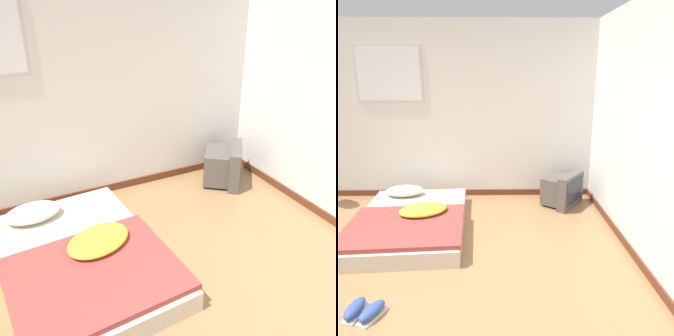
% 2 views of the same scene
% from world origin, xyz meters
% --- Properties ---
extents(ground_plane, '(20.00, 20.00, 0.00)m').
position_xyz_m(ground_plane, '(0.00, 0.00, 0.00)').
color(ground_plane, '#997047').
extents(wall_back, '(7.21, 0.08, 2.60)m').
position_xyz_m(wall_back, '(-0.01, 2.75, 1.29)').
color(wall_back, white).
rests_on(wall_back, ground_plane).
extents(mattress_bed, '(1.39, 1.93, 0.33)m').
position_xyz_m(mattress_bed, '(-0.09, 1.52, 0.12)').
color(mattress_bed, beige).
rests_on(mattress_bed, ground_plane).
extents(crt_tv, '(0.66, 0.69, 0.48)m').
position_xyz_m(crt_tv, '(1.91, 2.29, 0.23)').
color(crt_tv, '#56514C').
rests_on(crt_tv, ground_plane).
extents(sneaker_pair, '(0.32, 0.31, 0.10)m').
position_xyz_m(sneaker_pair, '(-0.08, 0.01, 0.05)').
color(sneaker_pair, silver).
rests_on(sneaker_pair, ground_plane).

